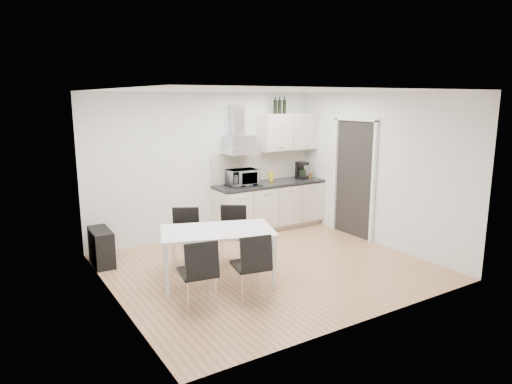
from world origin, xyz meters
TOP-DOWN VIEW (x-y plane):
  - ground at (0.00, 0.00)m, footprint 4.50×4.50m
  - wall_back at (0.00, 2.00)m, footprint 4.50×0.10m
  - wall_front at (0.00, -2.00)m, footprint 4.50×0.10m
  - wall_left at (-2.25, 0.00)m, footprint 0.10×4.00m
  - wall_right at (2.25, 0.00)m, footprint 0.10×4.00m
  - ceiling at (0.00, 0.00)m, footprint 4.50×4.50m
  - doorway at (2.21, 0.55)m, footprint 0.08×1.04m
  - kitchenette at (1.18, 1.73)m, footprint 2.22×0.64m
  - dining_table at (-0.90, -0.11)m, footprint 1.70×1.30m
  - chair_far_left at (-1.04, 0.66)m, footprint 0.62×0.65m
  - chair_far_right at (-0.37, 0.43)m, footprint 0.64×0.66m
  - chair_near_left at (-1.46, -0.68)m, footprint 0.51×0.56m
  - chair_near_right at (-0.80, -0.81)m, footprint 0.53×0.57m
  - guitar_amp at (-2.09, 1.44)m, footprint 0.31×0.67m
  - floor_speaker at (-0.49, 1.90)m, footprint 0.20×0.19m

SIDE VIEW (x-z plane):
  - ground at x=0.00m, z-range 0.00..0.00m
  - floor_speaker at x=-0.49m, z-range 0.00..0.29m
  - guitar_amp at x=-2.09m, z-range 0.00..0.55m
  - chair_far_left at x=-1.04m, z-range 0.00..0.88m
  - chair_far_right at x=-0.37m, z-range 0.00..0.88m
  - chair_near_left at x=-1.46m, z-range 0.00..0.88m
  - chair_near_right at x=-0.80m, z-range 0.00..0.88m
  - dining_table at x=-0.90m, z-range 0.30..1.05m
  - kitchenette at x=1.18m, z-range -0.43..2.09m
  - doorway at x=2.21m, z-range 0.00..2.10m
  - wall_back at x=0.00m, z-range 0.00..2.60m
  - wall_front at x=0.00m, z-range 0.00..2.60m
  - wall_left at x=-2.25m, z-range 0.00..2.60m
  - wall_right at x=2.25m, z-range 0.00..2.60m
  - ceiling at x=0.00m, z-range 2.60..2.60m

